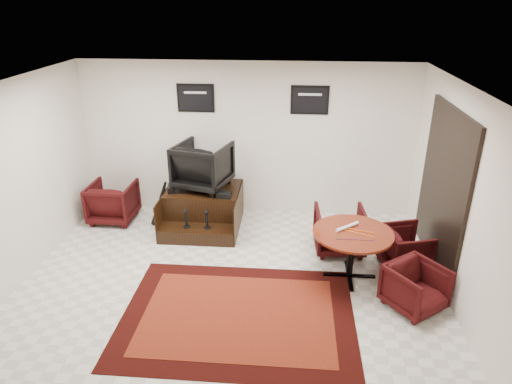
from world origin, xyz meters
TOP-DOWN VIEW (x-y plane):
  - ground at (0.00, 0.00)m, footprint 6.00×6.00m
  - room_shell at (0.41, 0.12)m, footprint 6.02×5.02m
  - area_rug at (0.20, -0.68)m, footprint 2.99×2.24m
  - shine_podium at (-0.72, 1.81)m, footprint 1.32×1.35m
  - shine_chair at (-0.72, 1.95)m, footprint 1.05×1.02m
  - shoes_pair at (-1.20, 1.74)m, footprint 0.28×0.32m
  - polish_kit at (-0.30, 1.54)m, footprint 0.26×0.18m
  - umbrella_black at (-1.49, 1.73)m, footprint 0.33×0.12m
  - umbrella_hooked at (-1.49, 1.83)m, footprint 0.31×0.12m
  - armchair_side at (-2.40, 1.87)m, footprint 0.79×0.74m
  - meeting_table at (1.72, 0.35)m, footprint 1.14×1.14m
  - table_chair_back at (1.62, 1.12)m, footprint 0.81×0.76m
  - table_chair_window at (2.58, 0.71)m, footprint 0.80×0.83m
  - table_chair_corner at (2.49, -0.31)m, footprint 0.91×0.90m
  - paper_roll at (1.65, 0.46)m, footprint 0.36×0.31m
  - table_clutter at (1.79, 0.28)m, footprint 0.57×0.35m

SIDE VIEW (x-z plane):
  - ground at x=0.00m, z-range 0.00..0.00m
  - area_rug at x=0.20m, z-range 0.00..0.01m
  - shine_podium at x=-0.72m, z-range -0.03..0.65m
  - table_chair_corner at x=2.49m, z-range 0.00..0.68m
  - table_chair_window at x=2.58m, z-range 0.00..0.70m
  - table_chair_back at x=1.62m, z-range 0.00..0.79m
  - armchair_side at x=-2.40m, z-range 0.00..0.80m
  - umbrella_hooked at x=-1.49m, z-range 0.00..0.83m
  - umbrella_black at x=-1.49m, z-range 0.00..0.88m
  - meeting_table at x=1.72m, z-range 0.28..1.03m
  - polish_kit at x=-0.30m, z-range 0.68..0.76m
  - shoes_pair at x=-1.20m, z-range 0.68..0.78m
  - table_clutter at x=1.79m, z-range 0.74..0.76m
  - paper_roll at x=1.65m, z-range 0.74..0.79m
  - shine_chair at x=-0.72m, z-range 0.68..1.57m
  - room_shell at x=0.41m, z-range 0.38..3.19m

